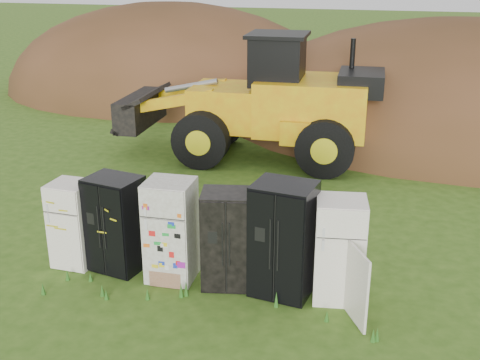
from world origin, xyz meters
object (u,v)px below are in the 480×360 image
object	(u,v)px
fridge_leftmost	(73,224)
fridge_black_right	(283,239)
fridge_sticker	(171,231)
wheel_loader	(245,97)
fridge_dark_mid	(228,239)
fridge_open_door	(339,250)
fridge_black_side	(116,224)

from	to	relation	value
fridge_leftmost	fridge_black_right	xyz separation A→B (m)	(3.86, -0.03, 0.18)
fridge_sticker	fridge_black_right	distance (m)	1.96
fridge_black_right	wheel_loader	world-z (taller)	wheel_loader
fridge_black_right	wheel_loader	xyz separation A→B (m)	(-2.41, 6.97, 0.76)
fridge_dark_mid	fridge_black_right	xyz separation A→B (m)	(0.95, -0.02, 0.12)
fridge_leftmost	fridge_dark_mid	bearing A→B (deg)	1.98
fridge_leftmost	fridge_dark_mid	size ratio (longest dim) A/B	0.93
wheel_loader	fridge_dark_mid	bearing A→B (deg)	-80.33
fridge_leftmost	fridge_open_door	xyz separation A→B (m)	(4.78, 0.02, 0.08)
fridge_black_side	fridge_dark_mid	distance (m)	2.09
fridge_leftmost	wheel_loader	distance (m)	7.15
fridge_black_side	fridge_open_door	distance (m)	3.95
fridge_black_side	fridge_black_right	distance (m)	3.04
fridge_dark_mid	fridge_black_side	bearing A→B (deg)	167.59
fridge_leftmost	fridge_black_right	distance (m)	3.87
fridge_dark_mid	fridge_sticker	bearing A→B (deg)	170.89
fridge_sticker	fridge_dark_mid	xyz separation A→B (m)	(1.01, 0.03, -0.05)
fridge_dark_mid	wheel_loader	size ratio (longest dim) A/B	0.24
fridge_black_right	fridge_dark_mid	bearing A→B (deg)	-172.53
fridge_black_side	fridge_sticker	world-z (taller)	fridge_sticker
fridge_black_right	fridge_sticker	bearing A→B (deg)	-170.95
fridge_black_side	fridge_sticker	distance (m)	1.08
fridge_leftmost	fridge_black_side	size ratio (longest dim) A/B	0.91
fridge_black_side	fridge_dark_mid	bearing A→B (deg)	10.04
fridge_sticker	fridge_open_door	world-z (taller)	fridge_sticker
fridge_black_side	fridge_open_door	size ratio (longest dim) A/B	1.00
wheel_loader	fridge_black_right	bearing A→B (deg)	-73.11
fridge_sticker	fridge_open_door	size ratio (longest dim) A/B	1.03
fridge_sticker	fridge_black_right	size ratio (longest dim) A/B	0.93
fridge_leftmost	wheel_loader	size ratio (longest dim) A/B	0.22
fridge_leftmost	fridge_black_side	distance (m)	0.83
fridge_dark_mid	fridge_black_right	world-z (taller)	fridge_black_right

